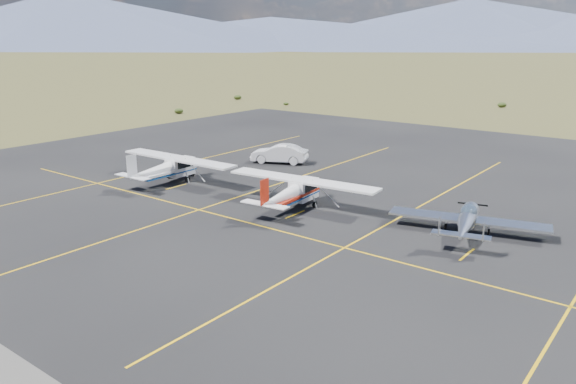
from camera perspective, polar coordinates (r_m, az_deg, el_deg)
ground at (r=34.18m, az=13.95°, el=-3.36°), size 1600.00×1600.00×0.00m
apron at (r=37.31m, az=4.09°, el=-1.31°), size 72.00×72.00×0.02m
aircraft_low_wing at (r=32.95m, az=17.73°, el=-2.68°), size 6.53×8.92×1.94m
aircraft_cessna at (r=35.98m, az=0.59°, el=0.08°), size 6.47×10.75×2.71m
aircraft_plain at (r=43.36m, az=-12.10°, el=2.45°), size 6.45×10.78×2.73m
sedan at (r=49.30m, az=-0.89°, el=3.91°), size 3.53×5.19×1.62m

